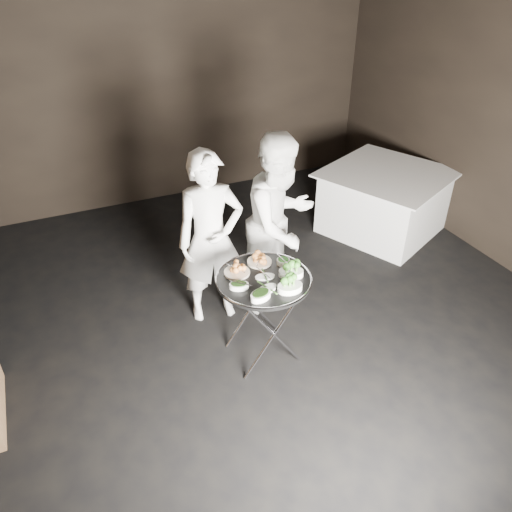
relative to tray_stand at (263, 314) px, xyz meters
name	(u,v)px	position (x,y,z in m)	size (l,w,h in m)	color
floor	(271,356)	(0.06, -0.04, -0.48)	(6.00, 7.00, 0.05)	black
wall_back	(153,88)	(0.06, 3.48, 1.05)	(6.00, 0.05, 3.00)	black
tray_stand	(263,314)	(0.00, 0.00, 0.00)	(0.55, 0.46, 0.81)	silver
serving_tray	(264,279)	(0.00, 0.00, 0.36)	(0.78, 0.78, 0.04)	black
potato_plate_a	(237,270)	(-0.17, 0.15, 0.41)	(0.21, 0.21, 0.08)	beige
potato_plate_b	(259,259)	(0.06, 0.22, 0.41)	(0.21, 0.21, 0.08)	beige
greens_bowl	(283,261)	(0.24, 0.13, 0.40)	(0.12, 0.12, 0.06)	white
asparagus_plate_a	(265,276)	(0.01, 0.00, 0.39)	(0.18, 0.12, 0.03)	white
asparagus_plate_b	(267,288)	(-0.04, -0.15, 0.39)	(0.20, 0.15, 0.04)	white
spinach_bowl_a	(239,285)	(-0.23, -0.04, 0.40)	(0.18, 0.15, 0.06)	white
spinach_bowl_b	(261,294)	(-0.13, -0.22, 0.41)	(0.21, 0.17, 0.08)	white
broccoli_bowl_a	(291,272)	(0.22, -0.06, 0.41)	(0.24, 0.21, 0.08)	white
broccoli_bowl_b	(290,286)	(0.12, -0.23, 0.41)	(0.21, 0.15, 0.08)	white
serving_utensils	(262,268)	(0.02, 0.07, 0.42)	(0.59, 0.42, 0.01)	silver
waiter_left	(211,239)	(-0.19, 0.73, 0.39)	(0.61, 0.40, 1.68)	white
waiter_right	(280,223)	(0.49, 0.68, 0.42)	(0.85, 0.66, 1.75)	white
dining_table	(384,202)	(2.29, 1.41, -0.06)	(1.35, 1.35, 0.77)	silver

